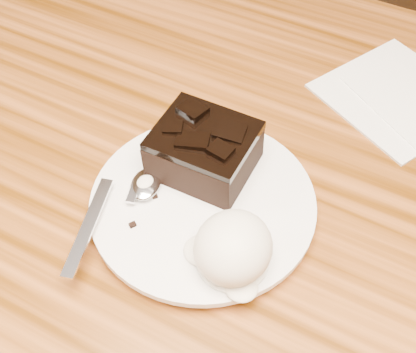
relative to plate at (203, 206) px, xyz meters
The scene contains 9 objects.
plate is the anchor object (origin of this frame).
brownie 0.05m from the plate, 116.30° to the left, with size 0.09×0.08×0.04m, color black.
ice_cream_scoop 0.08m from the plate, 40.74° to the right, with size 0.06×0.07×0.05m, color silver.
melt_puddle 0.07m from the plate, 40.74° to the right, with size 0.06×0.06×0.00m, color white.
spoon 0.06m from the plate, 166.65° to the right, with size 0.03×0.16×0.01m, color silver, non-canonical shape.
napkin 0.26m from the plate, 63.74° to the left, with size 0.14×0.14×0.01m, color white.
crumb_a 0.02m from the plate, 143.10° to the left, with size 0.01×0.01×0.00m, color black.
crumb_b 0.05m from the plate, 156.75° to the right, with size 0.01×0.01×0.00m, color black.
crumb_c 0.07m from the plate, 127.29° to the right, with size 0.01×0.00×0.00m, color black.
Camera 1 is at (0.15, -0.27, 1.17)m, focal length 47.85 mm.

